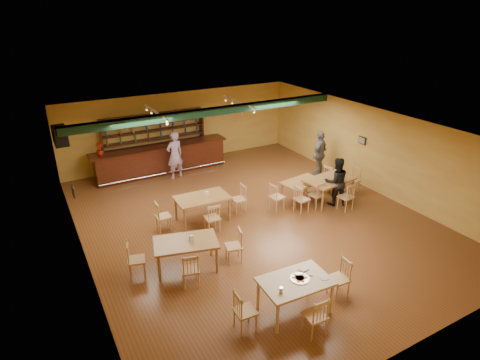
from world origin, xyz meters
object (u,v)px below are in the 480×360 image
dining_table_a (203,209)px  dining_table_c (186,255)px  dining_table_b (302,191)px  patron_bar (175,155)px  bar_counter (161,159)px  dining_table_d (328,190)px  patron_right_a (336,182)px  near_table (295,296)px

dining_table_a → dining_table_c: 2.51m
dining_table_b → patron_bar: size_ratio=0.75×
bar_counter → dining_table_c: size_ratio=3.45×
dining_table_c → patron_bar: (1.86, 5.73, 0.55)m
dining_table_d → patron_right_a: size_ratio=1.00×
dining_table_a → dining_table_d: (4.34, -0.85, 0.01)m
bar_counter → dining_table_d: size_ratio=3.26×
dining_table_a → dining_table_d: 4.43m
dining_table_b → near_table: near_table is taller
dining_table_b → patron_right_a: (0.80, -0.80, 0.48)m
bar_counter → patron_right_a: 7.01m
dining_table_b → patron_bar: bearing=119.4°
patron_bar → patron_right_a: size_ratio=1.13×
patron_bar → dining_table_d: bearing=119.1°
dining_table_d → patron_right_a: 0.50m
near_table → patron_bar: 8.38m
dining_table_c → near_table: near_table is taller
dining_table_b → dining_table_d: 0.92m
dining_table_a → patron_bar: 3.71m
dining_table_c → patron_bar: bearing=86.6°
bar_counter → dining_table_c: bearing=-103.4°
dining_table_b → near_table: (-3.50, -4.39, 0.06)m
bar_counter → dining_table_c: bar_counter is taller
near_table → bar_counter: bearing=92.2°
patron_right_a → dining_table_a: bearing=6.4°
patron_bar → patron_right_a: bearing=117.7°
dining_table_b → bar_counter: bearing=116.7°
bar_counter → dining_table_a: bearing=-92.2°
dining_table_b → dining_table_c: bearing=-169.3°
near_table → patron_bar: (0.38, 8.36, 0.54)m
dining_table_d → near_table: 5.75m
patron_bar → near_table: bearing=75.7°
dining_table_c → dining_table_d: 5.86m
dining_table_c → patron_bar: size_ratio=0.84×
near_table → patron_right_a: size_ratio=0.91×
dining_table_a → bar_counter: bearing=89.6°
patron_right_a → near_table: bearing=60.7°
dining_table_b → dining_table_d: (0.75, -0.52, 0.07)m
dining_table_d → patron_right_a: bearing=-87.5°
bar_counter → dining_table_c: 6.74m
dining_table_a → patron_right_a: size_ratio=0.98×
dining_table_a → dining_table_c: bearing=-121.7°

